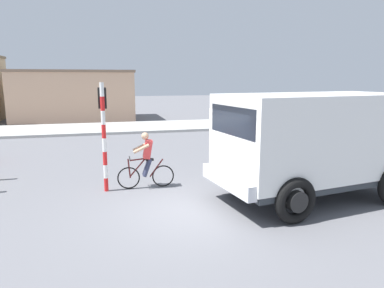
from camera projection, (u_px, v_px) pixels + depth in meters
The scene contains 6 objects.
ground_plane at pixel (190, 208), 9.04m from camera, with size 120.00×120.00×0.00m, color slate.
sidewalk_far at pixel (135, 127), 23.52m from camera, with size 80.00×5.00×0.16m, color #ADADA8.
truck_foreground at pixel (314, 139), 9.52m from camera, with size 5.71×3.39×2.90m.
cyclist at pixel (146, 160), 10.56m from camera, with size 1.73×0.50×1.72m.
traffic_light_pole at pixel (103, 122), 10.09m from camera, with size 0.24×0.43×3.20m.
building_mid_block at pixel (75, 95), 28.47m from camera, with size 9.41×5.63×3.97m.
Camera 1 is at (-2.12, -8.31, 3.30)m, focal length 32.58 mm.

